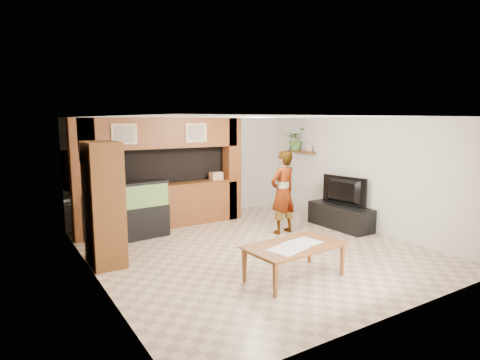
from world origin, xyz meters
TOP-DOWN VIEW (x-y plane):
  - floor at (0.00, 0.00)m, footprint 6.50×6.50m
  - ceiling at (0.00, 0.00)m, footprint 6.50×6.50m
  - wall_back at (0.00, 3.25)m, footprint 6.00×0.00m
  - wall_left at (-3.00, 0.00)m, footprint 0.00×6.50m
  - wall_right at (3.00, 0.00)m, footprint 0.00×6.50m
  - partition at (-0.95, 2.64)m, footprint 4.20×0.99m
  - wall_clock at (-2.97, 1.00)m, footprint 0.05×0.25m
  - wall_shelf at (2.85, 1.95)m, footprint 0.25×0.90m
  - pantry_cabinet at (-2.70, 0.73)m, footprint 0.55×0.89m
  - trash_can at (-2.58, 0.80)m, footprint 0.27×0.27m
  - aquarium at (-1.62, 1.95)m, footprint 1.12×0.42m
  - tv_stand at (2.65, 0.26)m, footprint 0.60×1.63m
  - television at (2.65, 0.26)m, footprint 0.34×1.20m
  - photo_frame at (2.85, 1.64)m, footprint 0.06×0.15m
  - potted_plant at (2.82, 2.17)m, footprint 0.67×0.62m
  - person at (1.20, 0.63)m, footprint 0.74×0.54m
  - microphone at (1.25, 0.47)m, footprint 0.03×0.09m
  - dining_table at (-0.28, -1.61)m, footprint 1.69×1.02m
  - newspaper_a at (-0.12, -1.58)m, footprint 0.63×0.50m
  - newspaper_b at (-0.53, -1.71)m, footprint 0.70×0.59m
  - counter_box at (0.48, 2.45)m, footprint 0.32×0.23m

SIDE VIEW (x-z plane):
  - floor at x=0.00m, z-range 0.00..0.00m
  - trash_can at x=-2.58m, z-range 0.00..0.50m
  - tv_stand at x=2.65m, z-range 0.00..0.54m
  - dining_table at x=-0.28m, z-range 0.00..0.57m
  - newspaper_a at x=-0.12m, z-range 0.57..0.58m
  - newspaper_b at x=-0.53m, z-range 0.57..0.58m
  - aquarium at x=-1.62m, z-range -0.01..1.23m
  - television at x=2.65m, z-range 0.54..1.23m
  - person at x=1.20m, z-range 0.00..1.88m
  - pantry_cabinet at x=-2.70m, z-range 0.00..2.18m
  - counter_box at x=0.48m, z-range 1.04..1.24m
  - wall_back at x=0.00m, z-range -1.70..4.30m
  - wall_left at x=-3.00m, z-range -1.95..4.55m
  - wall_right at x=3.00m, z-range -1.95..4.55m
  - partition at x=-0.95m, z-range 0.01..2.61m
  - wall_shelf at x=2.85m, z-range 1.68..1.72m
  - photo_frame at x=2.85m, z-range 1.72..1.92m
  - wall_clock at x=-2.97m, z-range 1.77..2.02m
  - microphone at x=1.25m, z-range 1.84..1.99m
  - potted_plant at x=2.82m, z-range 1.72..2.33m
  - ceiling at x=0.00m, z-range 2.60..2.60m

